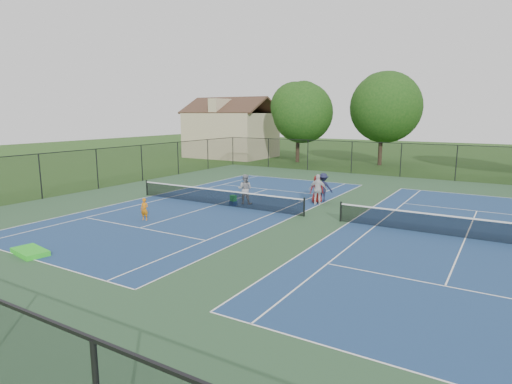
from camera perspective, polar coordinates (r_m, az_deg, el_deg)
The scene contains 16 objects.
ground at distance 23.31m, azimuth 8.76°, elevation -3.58°, with size 140.00×140.00×0.00m, color #234716.
court_pad at distance 23.30m, azimuth 8.76°, elevation -3.57°, with size 36.00×36.00×0.01m, color #2D5035.
tennis_court_left at distance 26.65m, azimuth -5.28°, elevation -1.51°, with size 12.00×23.83×1.07m.
tennis_court_right at distance 21.72m, azimuth 26.16°, elevation -5.33°, with size 12.00×23.83×1.07m.
perimeter_fence at distance 22.97m, azimuth 8.87°, elevation 0.30°, with size 36.08×36.08×3.02m.
tree_back_a at distance 49.84m, azimuth 5.66°, elevation 10.91°, with size 6.80×6.80×9.15m.
tree_back_b at distance 48.60m, azimuth 16.53°, elevation 11.21°, with size 7.60×7.60×10.03m.
clapboard_house at distance 55.78m, azimuth -3.34°, elevation 7.87°, with size 10.80×8.10×7.65m.
child_player at distance 23.41m, azimuth -14.65°, elevation -2.25°, with size 0.43×0.28×1.19m, color orange.
instructor at distance 26.66m, azimuth -1.48°, elevation 0.38°, with size 0.91×0.71×1.87m, color #949497.
bystander_a at distance 26.73m, azimuth 8.27°, elevation 0.32°, with size 1.11×0.46×1.90m, color silver.
bystander_b at distance 27.77m, azimuth 8.95°, elevation 0.62°, with size 1.19×0.68×1.84m, color #1A1D3B.
bystander_c at distance 27.24m, azimuth 8.13°, elevation 0.38°, with size 0.86×0.56×1.77m, color maroon.
ball_crate at distance 26.41m, azimuth -3.04°, elevation -1.50°, with size 0.41×0.29×0.28m, color navy.
ball_hopper at distance 26.34m, azimuth -3.05°, elevation -0.81°, with size 0.34×0.28×0.37m, color green.
green_tarp at distance 19.63m, azimuth -27.90°, elevation -7.06°, with size 1.68×0.92×0.20m, color green.
Camera 1 is at (8.52, -20.95, 5.61)m, focal length 30.00 mm.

